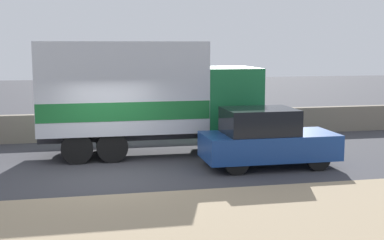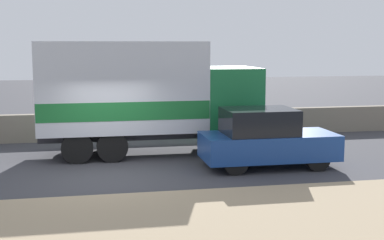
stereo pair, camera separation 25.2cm
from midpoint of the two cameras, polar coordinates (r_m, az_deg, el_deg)
The scene contains 4 objects.
ground_plane at distance 14.53m, azimuth -8.87°, elevation -6.00°, with size 80.00×80.00×0.00m, color #38383D.
stone_wall_backdrop at distance 20.00m, azimuth -9.86°, elevation -0.67°, with size 60.00×0.35×1.01m.
box_truck at distance 17.03m, azimuth -5.77°, elevation 2.67°, with size 6.93×2.35×3.59m.
car_hatchback at distance 15.44m, azimuth 7.44°, elevation -1.99°, with size 3.83×1.71×1.70m.
Camera 1 is at (-0.87, -14.05, 3.53)m, focal length 50.00 mm.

